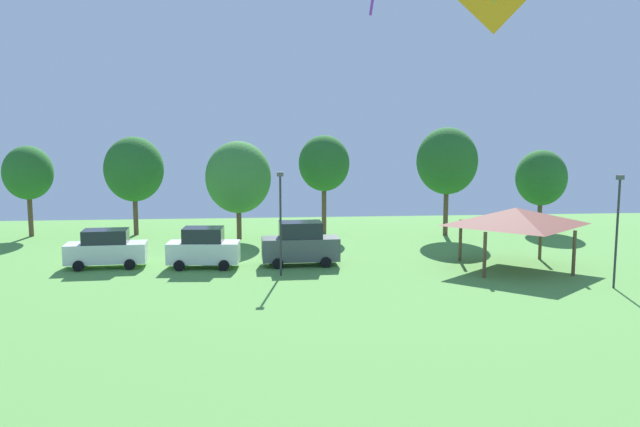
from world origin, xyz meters
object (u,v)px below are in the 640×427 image
(light_post_0, at_px, (617,225))
(treeline_tree_2, at_px, (238,177))
(treeline_tree_0, at_px, (28,173))
(treeline_tree_1, at_px, (134,169))
(treeline_tree_4, at_px, (447,161))
(treeline_tree_5, at_px, (541,178))
(light_post_1, at_px, (281,217))
(parked_car_second_from_left, at_px, (203,248))
(parked_car_third_from_left, at_px, (300,244))
(parked_car_leftmost, at_px, (106,249))
(treeline_tree_3, at_px, (324,164))
(park_pavilion, at_px, (515,216))

(light_post_0, xyz_separation_m, treeline_tree_2, (-19.92, 16.45, 1.20))
(treeline_tree_0, xyz_separation_m, treeline_tree_1, (7.75, 0.01, 0.23))
(treeline_tree_4, height_order, treeline_tree_5, treeline_tree_4)
(light_post_1, xyz_separation_m, treeline_tree_4, (12.87, 12.35, 2.31))
(parked_car_second_from_left, bearing_deg, treeline_tree_2, 83.53)
(treeline_tree_2, bearing_deg, parked_car_third_from_left, -67.15)
(parked_car_second_from_left, height_order, light_post_0, light_post_0)
(parked_car_leftmost, xyz_separation_m, treeline_tree_5, (31.32, 11.19, 3.02))
(parked_car_leftmost, bearing_deg, light_post_1, -19.74)
(parked_car_third_from_left, distance_m, treeline_tree_0, 23.23)
(treeline_tree_3, xyz_separation_m, treeline_tree_5, (17.29, 0.24, -1.25))
(park_pavilion, xyz_separation_m, treeline_tree_3, (-10.05, 13.21, 2.32))
(treeline_tree_1, bearing_deg, treeline_tree_5, -0.73)
(light_post_1, distance_m, treeline_tree_3, 14.64)
(treeline_tree_0, distance_m, treeline_tree_1, 7.75)
(parked_car_second_from_left, bearing_deg, treeline_tree_5, 28.94)
(treeline_tree_1, bearing_deg, treeline_tree_0, -179.95)
(light_post_1, bearing_deg, parked_car_leftmost, 163.49)
(treeline_tree_1, bearing_deg, light_post_0, -34.37)
(parked_car_second_from_left, distance_m, treeline_tree_0, 18.77)
(treeline_tree_0, xyz_separation_m, treeline_tree_4, (31.21, -2.29, 0.85))
(treeline_tree_1, height_order, treeline_tree_4, treeline_tree_4)
(treeline_tree_1, bearing_deg, treeline_tree_2, -18.10)
(park_pavilion, xyz_separation_m, light_post_0, (3.41, -5.17, 0.27))
(light_post_0, bearing_deg, treeline_tree_5, 78.40)
(parked_car_third_from_left, distance_m, park_pavilion, 12.82)
(light_post_1, xyz_separation_m, treeline_tree_1, (-10.59, 14.64, 1.68))
(park_pavilion, bearing_deg, light_post_0, -56.56)
(parked_car_third_from_left, distance_m, light_post_1, 3.58)
(parked_car_leftmost, distance_m, park_pavilion, 24.27)
(parked_car_third_from_left, height_order, treeline_tree_2, treeline_tree_2)
(park_pavilion, relative_size, treeline_tree_2, 0.93)
(light_post_0, relative_size, treeline_tree_5, 0.93)
(treeline_tree_2, xyz_separation_m, treeline_tree_3, (6.46, 1.94, 0.84))
(treeline_tree_2, bearing_deg, treeline_tree_4, 1.06)
(parked_car_third_from_left, xyz_separation_m, park_pavilion, (12.55, -1.89, 1.79))
(parked_car_third_from_left, distance_m, treeline_tree_5, 23.10)
(treeline_tree_3, bearing_deg, parked_car_leftmost, -142.03)
(treeline_tree_3, bearing_deg, treeline_tree_5, 0.80)
(treeline_tree_4, bearing_deg, treeline_tree_0, 175.81)
(parked_car_leftmost, xyz_separation_m, treeline_tree_3, (14.03, 10.95, 4.27))
(treeline_tree_0, height_order, treeline_tree_3, treeline_tree_3)
(parked_car_third_from_left, xyz_separation_m, treeline_tree_4, (11.61, 9.68, 4.34))
(light_post_0, height_order, treeline_tree_0, treeline_tree_0)
(parked_car_second_from_left, bearing_deg, parked_car_leftmost, 178.46)
(parked_car_second_from_left, relative_size, park_pavilion, 0.65)
(parked_car_second_from_left, height_order, treeline_tree_4, treeline_tree_4)
(park_pavilion, height_order, treeline_tree_5, treeline_tree_5)
(treeline_tree_1, relative_size, treeline_tree_5, 1.17)
(light_post_1, relative_size, treeline_tree_0, 0.86)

